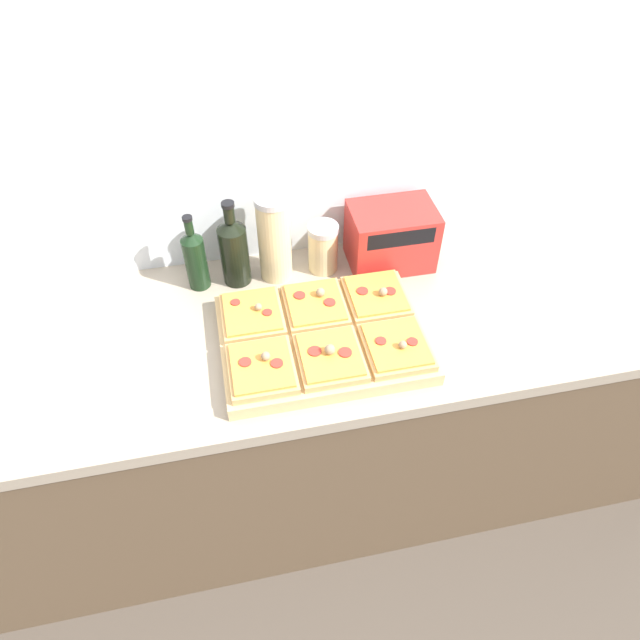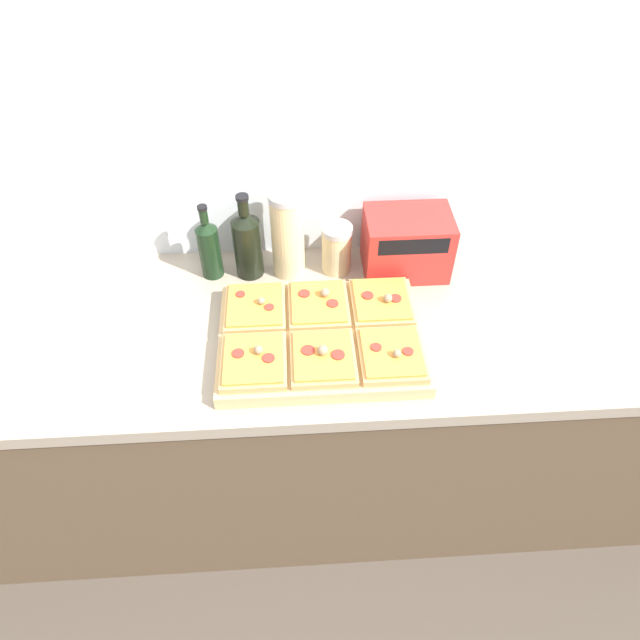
% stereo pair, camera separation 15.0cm
% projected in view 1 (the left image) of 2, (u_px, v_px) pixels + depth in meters
% --- Properties ---
extents(ground_plane, '(12.00, 12.00, 0.00)m').
position_uv_depth(ground_plane, '(332.00, 564.00, 2.01)').
color(ground_plane, '#4C4238').
extents(wall_back, '(6.00, 0.06, 2.50)m').
position_uv_depth(wall_back, '(285.00, 145.00, 1.57)').
color(wall_back, silver).
rests_on(wall_back, ground_plane).
extents(kitchen_counter, '(2.63, 0.67, 0.90)m').
position_uv_depth(kitchen_counter, '(313.00, 416.00, 1.90)').
color(kitchen_counter, brown).
rests_on(kitchen_counter, ground_plane).
extents(cutting_board, '(0.54, 0.40, 0.04)m').
position_uv_depth(cutting_board, '(322.00, 338.00, 1.51)').
color(cutting_board, tan).
rests_on(cutting_board, kitchen_counter).
extents(pizza_slice_back_left, '(0.16, 0.18, 0.05)m').
position_uv_depth(pizza_slice_back_left, '(252.00, 314.00, 1.53)').
color(pizza_slice_back_left, tan).
rests_on(pizza_slice_back_left, cutting_board).
extents(pizza_slice_back_center, '(0.16, 0.18, 0.05)m').
position_uv_depth(pizza_slice_back_center, '(315.00, 305.00, 1.55)').
color(pizza_slice_back_center, tan).
rests_on(pizza_slice_back_center, cutting_board).
extents(pizza_slice_back_right, '(0.16, 0.18, 0.05)m').
position_uv_depth(pizza_slice_back_right, '(376.00, 296.00, 1.58)').
color(pizza_slice_back_right, tan).
rests_on(pizza_slice_back_right, cutting_board).
extents(pizza_slice_front_left, '(0.16, 0.18, 0.05)m').
position_uv_depth(pizza_slice_front_left, '(262.00, 368.00, 1.40)').
color(pizza_slice_front_left, tan).
rests_on(pizza_slice_front_left, cutting_board).
extents(pizza_slice_front_center, '(0.16, 0.18, 0.05)m').
position_uv_depth(pizza_slice_front_center, '(330.00, 357.00, 1.42)').
color(pizza_slice_front_center, tan).
rests_on(pizza_slice_front_center, cutting_board).
extents(pizza_slice_front_right, '(0.16, 0.18, 0.05)m').
position_uv_depth(pizza_slice_front_right, '(396.00, 346.00, 1.45)').
color(pizza_slice_front_right, tan).
rests_on(pizza_slice_front_right, cutting_board).
extents(olive_oil_bottle, '(0.06, 0.06, 0.24)m').
position_uv_depth(olive_oil_bottle, '(195.00, 258.00, 1.62)').
color(olive_oil_bottle, black).
rests_on(olive_oil_bottle, kitchen_counter).
extents(wine_bottle, '(0.08, 0.08, 0.27)m').
position_uv_depth(wine_bottle, '(234.00, 250.00, 1.62)').
color(wine_bottle, black).
rests_on(wine_bottle, kitchen_counter).
extents(grain_jar_tall, '(0.10, 0.10, 0.27)m').
position_uv_depth(grain_jar_tall, '(274.00, 238.00, 1.62)').
color(grain_jar_tall, beige).
rests_on(grain_jar_tall, kitchen_counter).
extents(grain_jar_short, '(0.09, 0.09, 0.16)m').
position_uv_depth(grain_jar_short, '(323.00, 248.00, 1.68)').
color(grain_jar_short, beige).
rests_on(grain_jar_short, kitchen_counter).
extents(toaster_oven, '(0.27, 0.17, 0.19)m').
position_uv_depth(toaster_oven, '(391.00, 236.00, 1.70)').
color(toaster_oven, red).
rests_on(toaster_oven, kitchen_counter).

